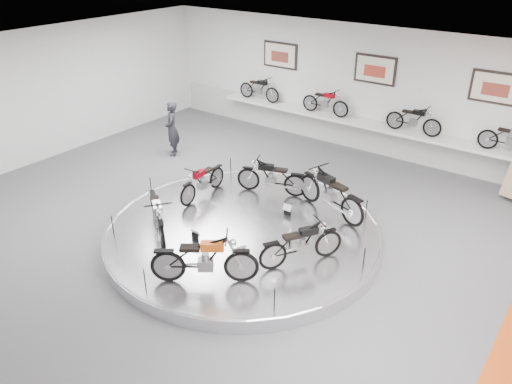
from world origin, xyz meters
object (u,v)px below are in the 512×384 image
Objects in this scene: shelf at (366,125)px; bike_c at (203,181)px; bike_f at (301,243)px; visitor at (172,129)px; bike_e at (204,259)px; bike_b at (272,177)px; display_platform at (244,233)px; bike_a at (330,193)px; bike_d at (157,215)px.

bike_c is at bearing -107.46° from shelf.
bike_f is at bearing -75.16° from shelf.
bike_c is at bearing 15.67° from visitor.
visitor is at bearing 103.68° from bike_e.
bike_b is 1.07× the size of bike_c.
display_platform is at bearing 20.41° from visitor.
shelf is at bearing 58.36° from bike_e.
bike_a reaches higher than bike_e.
visitor reaches higher than bike_e.
bike_f is at bearing 121.81° from bike_a.
shelf is 6.15× the size of bike_e.
visitor reaches higher than bike_c.
bike_c is 2.05m from bike_d.
bike_e is at bearing 38.71° from bike_c.
bike_f is (2.28, -2.23, -0.00)m from bike_b.
display_platform is at bearing 71.24° from bike_e.
shelf is 7.88m from bike_d.
visitor is (-6.20, 0.90, 0.03)m from bike_a.
bike_d is (-1.37, -1.36, 0.65)m from display_platform.
bike_b is 4.04m from bike_e.
display_platform is at bearing 85.81° from bike_b.
bike_e reaches higher than display_platform.
visitor is at bearing 167.70° from bike_d.
shelf is at bearing 46.86° from bike_f.
bike_d is at bearing 125.22° from bike_e.
shelf is 5.88× the size of bike_a.
bike_c is (-1.33, -1.20, -0.03)m from bike_b.
bike_b is 1.01× the size of bike_f.
bike_e reaches higher than bike_b.
bike_b is at bearing 38.09° from visitor.
bike_d is at bearing -100.00° from shelf.
bike_e reaches higher than bike_d.
shelf is 6.17m from visitor.
shelf is 4.60m from bike_b.
bike_a is 1.09× the size of bike_d.
bike_a is 3.90m from bike_e.
bike_b is 0.91× the size of visitor.
bike_f is at bearing 116.77° from bike_b.
bike_c is 0.95× the size of bike_f.
visitor reaches higher than bike_f.
bike_c reaches higher than shelf.
visitor is (-6.74, 3.10, 0.11)m from bike_f.
bike_d is at bearing 138.91° from bike_f.
display_platform is 2.31m from bike_a.
display_platform is 2.01m from bike_c.
visitor is at bearing -127.00° from bike_c.
bike_a is 1.05× the size of bike_e.
bike_d is 0.96× the size of bike_e.
bike_e is (1.11, -3.88, 0.05)m from bike_b.
visitor is (-3.57, 4.06, 0.08)m from bike_d.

